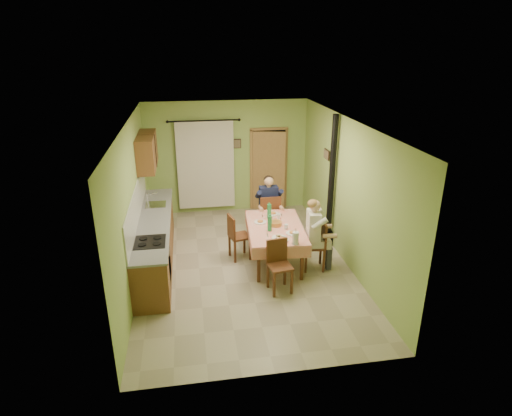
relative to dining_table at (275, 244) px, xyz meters
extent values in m
cube|color=tan|center=(-0.63, -0.06, -0.38)|extent=(4.00, 6.00, 0.01)
cube|color=#9CBC60|center=(-0.63, 2.94, 1.02)|extent=(4.00, 0.04, 2.80)
cube|color=#9CBC60|center=(-0.63, -3.06, 1.02)|extent=(4.00, 0.04, 2.80)
cube|color=#9CBC60|center=(-2.63, -0.06, 1.02)|extent=(0.04, 6.00, 2.80)
cube|color=#9CBC60|center=(1.37, -0.06, 1.02)|extent=(0.04, 6.00, 2.80)
cube|color=white|center=(-0.63, -0.06, 2.42)|extent=(4.00, 6.00, 0.04)
cube|color=brown|center=(-2.33, 0.34, 0.06)|extent=(0.60, 3.60, 0.88)
cube|color=gray|center=(-2.33, 0.34, 0.52)|extent=(0.64, 3.64, 0.04)
cube|color=white|center=(-2.61, 0.34, 0.85)|extent=(0.02, 3.60, 0.66)
cube|color=silver|center=(-2.33, 1.14, 0.53)|extent=(0.42, 0.42, 0.03)
cube|color=black|center=(-2.33, -0.66, 0.54)|extent=(0.52, 0.56, 0.02)
cube|color=black|center=(-2.03, -0.66, 0.07)|extent=(0.01, 0.55, 0.55)
cube|color=brown|center=(-2.45, 1.64, 1.57)|extent=(0.35, 1.40, 0.70)
cylinder|color=black|center=(-1.18, 2.82, 1.97)|extent=(1.70, 0.04, 0.04)
cube|color=silver|center=(-1.18, 2.84, 0.87)|extent=(1.40, 0.06, 2.20)
cube|color=black|center=(0.42, 2.93, 0.65)|extent=(0.84, 0.03, 2.06)
cube|color=#A47744|center=(-0.03, 2.91, 0.65)|extent=(0.06, 0.06, 2.12)
cube|color=#A47744|center=(0.87, 2.91, 0.65)|extent=(0.06, 0.06, 2.12)
cube|color=#A47744|center=(0.42, 2.91, 1.71)|extent=(0.96, 0.06, 0.06)
cube|color=#A47744|center=(0.41, 2.82, 0.64)|extent=(0.81, 0.22, 2.04)
cube|color=#E38D7A|center=(0.00, 0.00, 0.36)|extent=(1.18, 1.84, 0.04)
cube|color=#E38D7A|center=(-0.07, -0.88, 0.25)|extent=(1.05, 0.09, 0.22)
cube|color=#E38D7A|center=(0.07, 0.88, 0.25)|extent=(1.05, 0.09, 0.22)
cube|color=#E38D7A|center=(-0.53, 0.04, 0.25)|extent=(0.15, 1.76, 0.22)
cube|color=#E38D7A|center=(0.53, -0.04, 0.25)|extent=(0.15, 1.76, 0.22)
cylinder|color=white|center=(0.08, 0.61, 0.39)|extent=(0.25, 0.25, 0.02)
ellipsoid|color=#CC7233|center=(0.08, 0.61, 0.41)|extent=(0.12, 0.12, 0.05)
cylinder|color=white|center=(-0.01, -0.63, 0.39)|extent=(0.25, 0.25, 0.02)
ellipsoid|color=#CC7233|center=(-0.01, -0.63, 0.41)|extent=(0.12, 0.12, 0.05)
cylinder|color=white|center=(0.25, -0.39, 0.39)|extent=(0.25, 0.25, 0.02)
ellipsoid|color=#CC7233|center=(0.25, -0.39, 0.41)|extent=(0.12, 0.12, 0.05)
cylinder|color=white|center=(-0.26, 0.23, 0.39)|extent=(0.25, 0.25, 0.02)
ellipsoid|color=#CC7233|center=(-0.26, 0.23, 0.41)|extent=(0.12, 0.12, 0.05)
cylinder|color=orange|center=(0.00, 0.05, 0.42)|extent=(0.26, 0.26, 0.08)
cylinder|color=white|center=(-0.04, -0.55, 0.39)|extent=(0.28, 0.28, 0.02)
cube|color=tan|center=(-0.08, -0.60, 0.41)|extent=(0.06, 0.07, 0.03)
cube|color=tan|center=(-0.06, -0.55, 0.41)|extent=(0.06, 0.07, 0.03)
cube|color=tan|center=(-0.06, -0.55, 0.41)|extent=(0.05, 0.07, 0.03)
cube|color=tan|center=(-0.04, -0.55, 0.41)|extent=(0.07, 0.07, 0.03)
cube|color=tan|center=(-0.02, -0.51, 0.41)|extent=(0.05, 0.07, 0.03)
cube|color=tan|center=(-0.06, -0.50, 0.41)|extent=(0.06, 0.07, 0.03)
cube|color=tan|center=(-0.01, -0.59, 0.41)|extent=(0.07, 0.06, 0.03)
cylinder|color=silver|center=(0.17, -0.17, 0.43)|extent=(0.07, 0.07, 0.10)
cylinder|color=silver|center=(0.14, 0.36, 0.43)|extent=(0.07, 0.07, 0.10)
cylinder|color=white|center=(0.19, -0.82, 0.50)|extent=(0.11, 0.11, 0.22)
cylinder|color=silver|center=(0.19, -0.82, 0.53)|extent=(0.02, 0.02, 0.30)
cube|color=#552D17|center=(0.09, 1.15, 0.10)|extent=(0.46, 0.46, 0.04)
cube|color=#552D17|center=(0.09, 0.94, 0.38)|extent=(0.45, 0.05, 0.52)
cube|color=#552D17|center=(-0.14, -1.08, 0.10)|extent=(0.43, 0.43, 0.04)
cube|color=#552D17|center=(-0.17, -0.91, 0.34)|extent=(0.38, 0.10, 0.44)
cube|color=#552D17|center=(0.67, -0.40, 0.10)|extent=(0.44, 0.44, 0.04)
cube|color=#552D17|center=(0.85, -0.42, 0.35)|extent=(0.09, 0.40, 0.46)
cube|color=#552D17|center=(-0.67, 0.26, 0.10)|extent=(0.46, 0.46, 0.04)
cube|color=#552D17|center=(-0.84, 0.22, 0.34)|extent=(0.13, 0.38, 0.44)
cube|color=#141938|center=(0.09, 1.05, 0.18)|extent=(0.36, 0.40, 0.16)
cube|color=#141938|center=(0.09, 1.18, 0.53)|extent=(0.40, 0.22, 0.54)
sphere|color=tan|center=(0.09, 1.17, 0.92)|extent=(0.21, 0.21, 0.21)
ellipsoid|color=black|center=(0.09, 1.21, 0.96)|extent=(0.21, 0.21, 0.16)
cube|color=silver|center=(0.77, -0.41, 0.18)|extent=(0.44, 0.41, 0.16)
cube|color=silver|center=(0.64, -0.39, 0.53)|extent=(0.27, 0.42, 0.54)
sphere|color=tan|center=(0.65, -0.39, 0.92)|extent=(0.21, 0.21, 0.21)
ellipsoid|color=olive|center=(0.61, -0.39, 0.96)|extent=(0.21, 0.21, 0.16)
cylinder|color=black|center=(1.27, 0.54, 1.02)|extent=(0.12, 0.12, 2.80)
cylinder|color=black|center=(1.27, 0.54, -0.23)|extent=(0.24, 0.24, 0.30)
cube|color=black|center=(-0.38, 2.91, 1.37)|extent=(0.19, 0.03, 0.23)
cube|color=brown|center=(1.34, 1.14, 1.47)|extent=(0.03, 0.31, 0.21)
camera|label=1|loc=(-1.61, -7.44, 3.75)|focal=30.00mm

